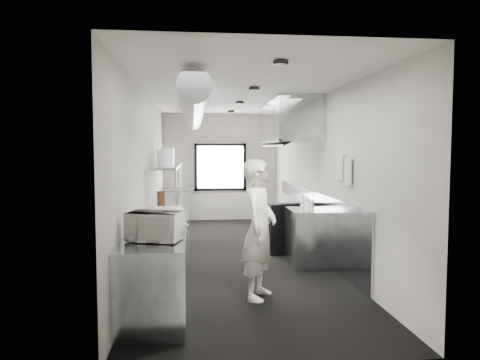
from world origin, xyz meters
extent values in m
cube|color=black|center=(0.00, 0.00, 0.00)|extent=(3.00, 8.00, 0.01)
cube|color=silver|center=(0.00, 0.00, 2.80)|extent=(3.00, 8.00, 0.01)
cube|color=beige|center=(0.00, 4.00, 1.40)|extent=(3.00, 0.02, 2.80)
cube|color=beige|center=(0.00, -4.00, 1.40)|extent=(3.00, 0.02, 2.80)
cube|color=beige|center=(-1.50, 0.00, 1.40)|extent=(0.02, 8.00, 2.80)
cube|color=beige|center=(1.50, 0.00, 1.40)|extent=(0.02, 8.00, 2.80)
cube|color=gray|center=(1.48, 0.30, 0.55)|extent=(0.03, 5.50, 1.10)
cylinder|color=gray|center=(-0.70, 0.40, 2.55)|extent=(0.40, 6.40, 0.40)
cube|color=white|center=(0.00, 3.96, 1.40)|extent=(1.20, 0.03, 1.10)
cube|color=black|center=(0.00, 3.98, 1.98)|extent=(1.36, 0.03, 0.08)
cube|color=black|center=(0.00, 3.98, 0.82)|extent=(1.36, 0.03, 0.08)
cube|color=black|center=(-0.64, 3.98, 1.40)|extent=(0.08, 0.03, 1.25)
cube|color=black|center=(0.64, 3.98, 1.40)|extent=(0.08, 0.03, 1.25)
cube|color=gray|center=(1.10, 0.70, 2.40)|extent=(0.80, 2.20, 0.80)
cube|color=gray|center=(0.72, 0.70, 2.01)|extent=(0.05, 2.20, 0.05)
cube|color=black|center=(1.02, 0.70, 2.06)|extent=(0.50, 2.10, 0.28)
cube|color=gray|center=(-1.15, -0.50, 0.45)|extent=(0.70, 6.00, 0.90)
cube|color=gray|center=(-1.20, 1.00, 1.55)|extent=(0.45, 3.00, 0.04)
cylinder|color=gray|center=(-1.00, -0.40, 1.22)|extent=(0.04, 0.04, 0.66)
cylinder|color=gray|center=(-1.00, 1.00, 1.22)|extent=(0.04, 0.04, 0.66)
cylinder|color=gray|center=(-1.00, 2.40, 1.22)|extent=(0.04, 0.04, 0.66)
cube|color=black|center=(1.05, 0.70, 0.45)|extent=(0.85, 1.60, 0.90)
cube|color=gray|center=(1.05, 0.70, 0.92)|extent=(0.85, 1.60, 0.04)
cube|color=gray|center=(0.64, 0.70, 0.45)|extent=(0.03, 1.55, 0.80)
cylinder|color=gray|center=(0.61, 0.70, 0.55)|extent=(0.03, 1.30, 0.03)
cube|color=gray|center=(1.15, -0.70, 0.45)|extent=(0.65, 0.80, 0.90)
cube|color=gray|center=(-1.15, 3.20, 0.45)|extent=(0.70, 1.20, 0.90)
cube|color=beige|center=(1.47, -1.20, 1.60)|extent=(0.02, 0.28, 0.38)
cube|color=beige|center=(1.47, -1.55, 1.55)|extent=(0.02, 0.28, 0.38)
imported|color=white|center=(0.10, -2.21, 0.87)|extent=(0.64, 0.75, 1.74)
imported|color=white|center=(-1.13, -2.90, 1.05)|extent=(0.60, 0.52, 0.31)
cylinder|color=#A9B5A6|center=(-1.25, -2.76, 0.95)|extent=(0.19, 0.19, 0.11)
cylinder|color=#A9B5A6|center=(-1.34, -2.46, 0.95)|extent=(0.19, 0.19, 0.11)
cube|color=silver|center=(-1.02, -1.86, 0.91)|extent=(0.48, 0.53, 0.01)
cylinder|color=white|center=(-1.08, -1.15, 0.91)|extent=(0.22, 0.22, 0.02)
sphere|color=tan|center=(-1.08, -1.15, 0.96)|extent=(0.09, 0.09, 0.09)
cube|color=silver|center=(-1.13, -0.50, 0.91)|extent=(0.54, 0.68, 0.02)
cube|color=#54351D|center=(-1.29, 0.30, 1.01)|extent=(0.15, 0.23, 0.23)
cylinder|color=white|center=(-1.23, 0.39, 1.71)|extent=(0.27, 0.27, 0.29)
cylinder|color=white|center=(-1.18, 0.72, 1.71)|extent=(0.27, 0.27, 0.27)
cylinder|color=white|center=(-1.23, 1.06, 1.72)|extent=(0.24, 0.24, 0.30)
cylinder|color=white|center=(-1.21, 1.65, 1.74)|extent=(0.24, 0.24, 0.34)
cylinder|color=silver|center=(1.11, -0.98, 0.99)|extent=(0.07, 0.07, 0.17)
cylinder|color=silver|center=(1.11, -0.82, 0.98)|extent=(0.05, 0.05, 0.16)
cylinder|color=silver|center=(1.10, -0.70, 0.99)|extent=(0.07, 0.07, 0.19)
cylinder|color=silver|center=(1.12, -0.58, 0.98)|extent=(0.06, 0.06, 0.16)
cylinder|color=silver|center=(1.10, -0.44, 1.00)|extent=(0.08, 0.08, 0.20)
camera|label=1|loc=(-0.72, -7.61, 1.87)|focal=33.07mm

